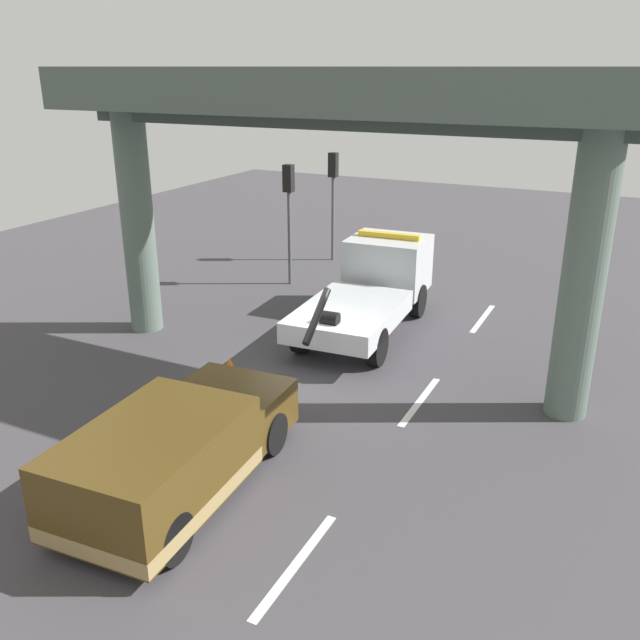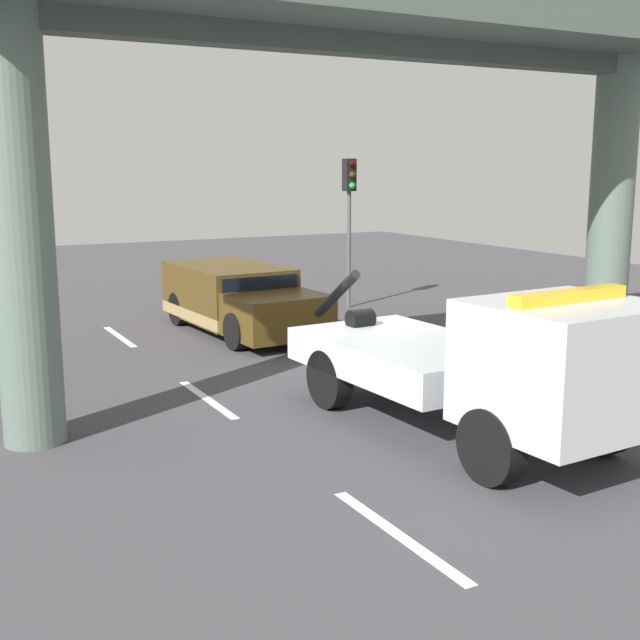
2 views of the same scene
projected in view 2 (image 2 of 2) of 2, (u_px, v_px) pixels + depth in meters
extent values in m
cube|color=#423F44|center=(346.00, 382.00, 15.45)|extent=(60.00, 40.00, 0.10)
cube|color=silver|center=(120.00, 337.00, 19.34)|extent=(2.60, 0.16, 0.01)
cube|color=silver|center=(208.00, 399.00, 14.15)|extent=(2.60, 0.16, 0.01)
cube|color=silver|center=(398.00, 534.00, 8.95)|extent=(2.60, 0.16, 0.01)
cube|color=silver|center=(407.00, 356.00, 13.38)|extent=(3.97, 2.61, 0.55)
cube|color=silver|center=(565.00, 365.00, 10.49)|extent=(2.17, 2.41, 1.65)
cube|color=black|center=(605.00, 346.00, 9.91)|extent=(0.18, 2.21, 0.66)
cube|color=#196B9E|center=(463.00, 352.00, 14.02)|extent=(3.64, 0.22, 0.20)
cylinder|color=black|center=(336.00, 294.00, 15.08)|extent=(1.42, 0.26, 1.07)
cylinder|color=black|center=(360.00, 319.00, 14.47)|extent=(0.38, 0.47, 0.36)
cube|color=yellow|center=(569.00, 296.00, 10.32)|extent=(0.35, 1.93, 0.16)
cylinder|color=black|center=(601.00, 420.00, 11.37)|extent=(1.02, 0.38, 1.00)
cylinder|color=black|center=(491.00, 446.00, 10.31)|extent=(1.02, 0.38, 1.00)
cylinder|color=black|center=(427.00, 363.00, 14.64)|extent=(1.02, 0.38, 1.00)
cylinder|color=black|center=(329.00, 379.00, 13.58)|extent=(1.02, 0.38, 1.00)
cube|color=#4C3814|center=(229.00, 292.00, 20.33)|extent=(3.57, 2.39, 1.35)
cube|color=#4C3814|center=(278.00, 316.00, 18.19)|extent=(1.84, 2.21, 0.95)
cube|color=black|center=(260.00, 289.00, 18.80)|extent=(0.17, 1.94, 0.59)
cube|color=#9E8451|center=(229.00, 311.00, 20.42)|extent=(3.59, 2.41, 0.28)
cylinder|color=black|center=(311.00, 323.00, 18.86)|extent=(0.85, 0.33, 0.84)
cylinder|color=black|center=(236.00, 331.00, 17.88)|extent=(0.85, 0.33, 0.84)
cylinder|color=black|center=(246.00, 302.00, 21.70)|extent=(0.85, 0.33, 0.84)
cylinder|color=black|center=(179.00, 309.00, 20.72)|extent=(0.85, 0.33, 0.84)
cylinder|color=#596B60|center=(611.00, 211.00, 16.78)|extent=(0.89, 0.89, 6.18)
cylinder|color=#596B60|center=(22.00, 233.00, 11.39)|extent=(0.89, 0.89, 6.18)
cube|color=#4B5B52|center=(375.00, 4.00, 13.42)|extent=(3.60, 13.63, 0.98)
cube|color=#3E4A43|center=(375.00, 46.00, 13.54)|extent=(0.50, 13.23, 0.36)
cylinder|color=#515456|center=(349.00, 250.00, 23.11)|extent=(0.12, 0.12, 3.33)
cube|color=black|center=(349.00, 175.00, 22.71)|extent=(0.28, 0.32, 0.90)
sphere|color=#360605|center=(352.00, 164.00, 22.52)|extent=(0.18, 0.18, 0.18)
sphere|color=#3A2D06|center=(352.00, 175.00, 22.58)|extent=(0.18, 0.18, 0.18)
sphere|color=green|center=(352.00, 186.00, 22.63)|extent=(0.18, 0.18, 0.18)
cone|color=orange|center=(381.00, 341.00, 17.13)|extent=(0.55, 0.55, 0.72)
cube|color=black|center=(381.00, 357.00, 17.19)|extent=(0.60, 0.60, 0.03)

